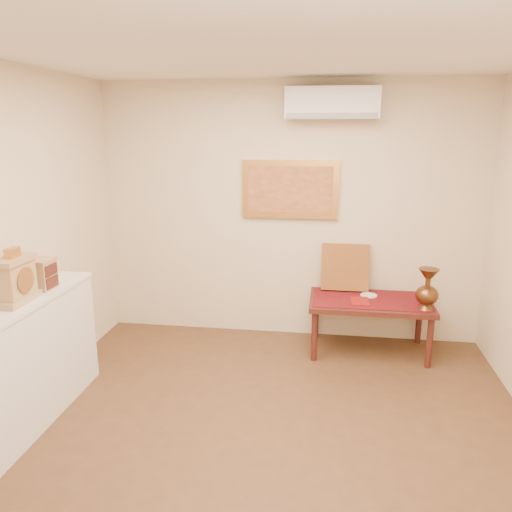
% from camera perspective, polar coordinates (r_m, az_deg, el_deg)
% --- Properties ---
extents(floor, '(4.50, 4.50, 0.00)m').
position_cam_1_polar(floor, '(3.70, 0.52, -22.18)').
color(floor, brown).
rests_on(floor, ground).
extents(ceiling, '(4.50, 4.50, 0.00)m').
position_cam_1_polar(ceiling, '(3.02, 0.65, 23.80)').
color(ceiling, silver).
rests_on(ceiling, ground).
extents(wall_back, '(4.00, 0.02, 2.70)m').
position_cam_1_polar(wall_back, '(5.29, 3.88, 4.95)').
color(wall_back, beige).
rests_on(wall_back, ground).
extents(table_cloth, '(1.14, 0.59, 0.01)m').
position_cam_1_polar(table_cloth, '(5.12, 12.95, -4.87)').
color(table_cloth, maroon).
rests_on(table_cloth, low_table).
extents(brass_urn_tall, '(0.21, 0.21, 0.48)m').
position_cam_1_polar(brass_urn_tall, '(4.92, 19.03, -3.13)').
color(brass_urn_tall, brown).
rests_on(brass_urn_tall, table_cloth).
extents(plate, '(0.17, 0.17, 0.01)m').
position_cam_1_polar(plate, '(5.22, 12.76, -4.40)').
color(plate, white).
rests_on(plate, table_cloth).
extents(menu, '(0.19, 0.26, 0.01)m').
position_cam_1_polar(menu, '(5.02, 11.78, -5.08)').
color(menu, maroon).
rests_on(menu, table_cloth).
extents(cushion, '(0.49, 0.20, 0.50)m').
position_cam_1_polar(cushion, '(5.31, 10.15, -1.25)').
color(cushion, maroon).
rests_on(cushion, table_cloth).
extents(display_ledge, '(0.37, 2.02, 0.98)m').
position_cam_1_polar(display_ledge, '(4.07, -26.47, -12.15)').
color(display_ledge, silver).
rests_on(display_ledge, floor).
extents(mantel_clock, '(0.17, 0.36, 0.41)m').
position_cam_1_polar(mantel_clock, '(3.97, -25.75, -2.45)').
color(mantel_clock, tan).
rests_on(mantel_clock, display_ledge).
extents(wooden_chest, '(0.16, 0.21, 0.24)m').
position_cam_1_polar(wooden_chest, '(4.24, -23.21, -1.90)').
color(wooden_chest, tan).
rests_on(wooden_chest, display_ledge).
extents(low_table, '(1.20, 0.70, 0.55)m').
position_cam_1_polar(low_table, '(5.15, 12.91, -5.60)').
color(low_table, '#491B16').
rests_on(low_table, floor).
extents(painting, '(1.00, 0.06, 0.60)m').
position_cam_1_polar(painting, '(5.23, 3.91, 7.61)').
color(painting, '#C6843F').
rests_on(painting, wall_back).
extents(ac_unit, '(0.90, 0.25, 0.30)m').
position_cam_1_polar(ac_unit, '(5.08, 8.68, 16.88)').
color(ac_unit, silver).
rests_on(ac_unit, wall_back).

